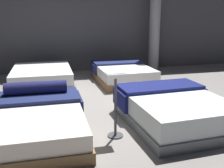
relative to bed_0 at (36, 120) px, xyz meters
name	(u,v)px	position (x,y,z in m)	size (l,w,h in m)	color
ground_plane	(98,107)	(1.17, 0.99, -0.23)	(18.00, 18.00, 0.02)	gray
showroom_back_wall	(74,17)	(1.17, 4.66, 1.53)	(18.00, 0.06, 3.50)	#47474C
bed_0	(36,120)	(0.00, 0.00, 0.00)	(1.55, 2.13, 0.68)	brown
bed_1	(174,109)	(2.28, -0.14, 0.02)	(1.68, 2.00, 0.54)	#565B5F
bed_2	(42,78)	(0.09, 2.84, 0.02)	(1.52, 1.99, 0.49)	#535757
bed_3	(123,74)	(2.26, 2.87, 0.00)	(1.49, 1.95, 0.48)	brown
price_sign	(115,112)	(1.17, -0.40, 0.17)	(0.28, 0.24, 1.01)	#3F3F44
support_pillar	(155,17)	(3.71, 4.15, 1.53)	(0.35, 0.35, 3.50)	#99999E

